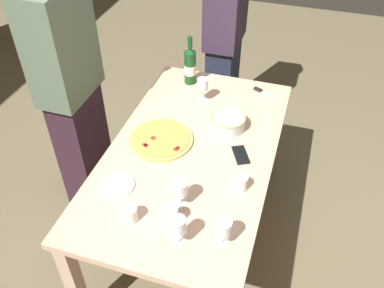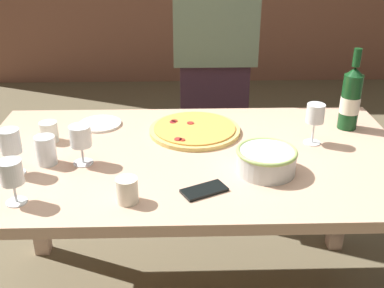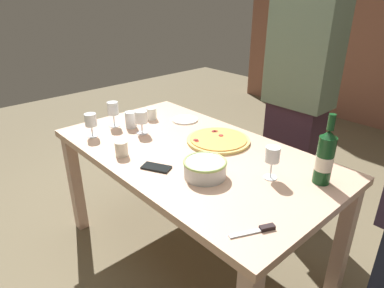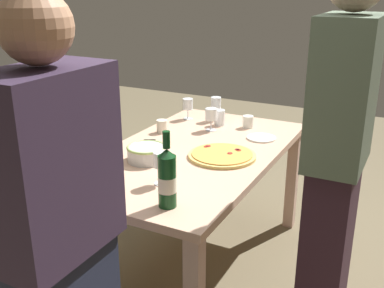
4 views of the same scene
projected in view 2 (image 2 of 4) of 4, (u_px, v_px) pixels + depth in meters
The scene contains 14 objects.
dining_table at pixel (192, 175), 1.79m from camera, with size 1.60×0.90×0.75m.
pizza at pixel (195, 130), 1.92m from camera, with size 0.37×0.37×0.03m.
serving_bowl at pixel (266, 160), 1.61m from camera, with size 0.21×0.21×0.08m.
wine_bottle at pixel (351, 98), 1.90m from camera, with size 0.08×0.08×0.33m.
wine_glass_near_pizza at pixel (81, 138), 1.64m from camera, with size 0.08×0.08×0.14m.
wine_glass_by_bottle at pixel (315, 115), 1.78m from camera, with size 0.07×0.07×0.16m.
wine_glass_far_left at pixel (11, 144), 1.57m from camera, with size 0.07×0.07×0.16m.
wine_glass_far_right at pixel (11, 174), 1.41m from camera, with size 0.07×0.07×0.14m.
cup_amber at pixel (46, 150), 1.66m from camera, with size 0.07×0.07×0.10m, color white.
cup_ceramic at pixel (127, 190), 1.44m from camera, with size 0.07×0.07×0.08m, color silver.
cup_spare at pixel (49, 132), 1.83m from camera, with size 0.07×0.07×0.08m, color white.
side_plate at pixel (100, 124), 1.99m from camera, with size 0.18×0.18×0.01m, color white.
cell_phone at pixel (204, 190), 1.51m from camera, with size 0.07×0.14×0.01m, color black.
person_guest_left at pixel (214, 54), 2.41m from camera, with size 0.41×0.24×1.77m.
Camera 2 is at (-0.04, -1.56, 1.55)m, focal length 44.18 mm.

